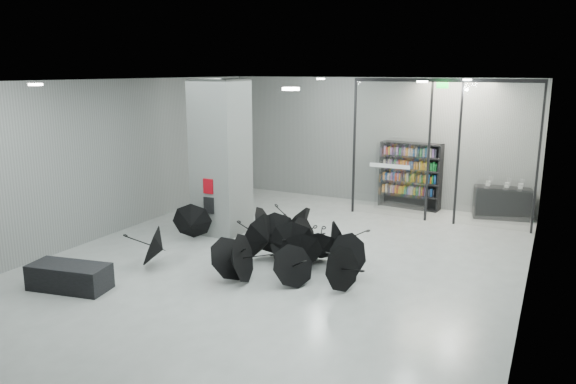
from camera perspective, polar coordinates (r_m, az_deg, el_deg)
The scene contains 10 objects.
room at distance 11.07m, azimuth -2.10°, elevation 5.61°, with size 14.00×14.02×4.01m.
column at distance 14.17m, azimuth -7.08°, elevation 3.65°, with size 1.20×1.20×4.00m, color slate.
fire_cabinet at distance 13.78m, azimuth -8.43°, elevation 0.60°, with size 0.28×0.04×0.38m, color #A50A07.
info_panel at distance 13.90m, azimuth -8.36°, elevation -1.41°, with size 0.30×0.03×0.42m, color black.
exit_sign at distance 15.21m, azimuth 15.99°, elevation 10.77°, with size 0.30×0.06×0.15m, color #0CE533.
glass_partition at distance 15.54m, azimuth 15.74°, elevation 4.74°, with size 5.06×0.08×4.00m.
bench at distance 11.56m, azimuth -22.07°, elevation -8.29°, with size 1.57×0.67×0.51m, color black.
bookshelf at distance 17.15m, azimuth 12.78°, elevation 1.71°, with size 1.86×0.37×2.05m, color black, non-canonical shape.
shop_counter at distance 16.83m, azimuth 21.61°, elevation -1.06°, with size 1.54×0.62×0.93m, color black.
umbrella_cluster at distance 12.06m, azimuth -1.16°, elevation -6.16°, with size 5.62×4.14×1.31m.
Camera 1 is at (5.28, -9.63, 4.22)m, focal length 33.68 mm.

